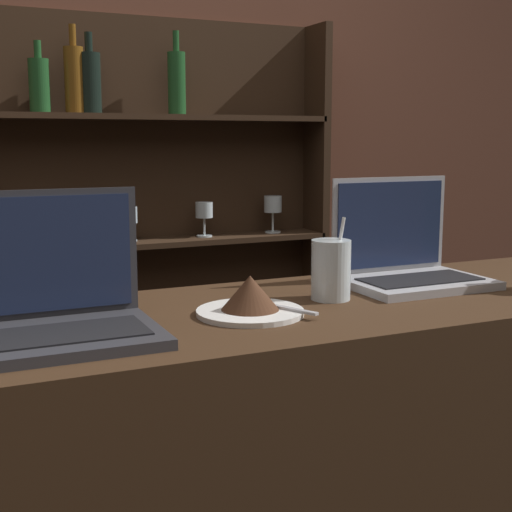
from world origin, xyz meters
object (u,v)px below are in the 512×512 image
laptop_near (51,307)px  laptop_far (407,260)px  cake_plate (250,299)px  water_glass (331,270)px

laptop_near → laptop_far: 0.82m
laptop_near → laptop_far: (0.81, 0.12, 0.00)m
laptop_far → cake_plate: laptop_far is taller
laptop_near → water_glass: size_ratio=1.97×
laptop_near → water_glass: laptop_near is taller
laptop_near → cake_plate: size_ratio=1.64×
cake_plate → water_glass: water_glass is taller
laptop_far → water_glass: bearing=-164.0°
cake_plate → water_glass: (0.20, 0.05, 0.03)m
laptop_near → water_glass: bearing=5.6°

